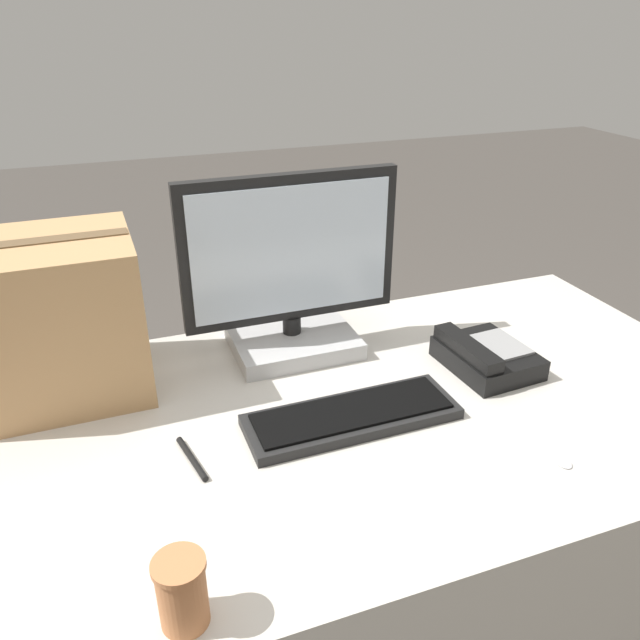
% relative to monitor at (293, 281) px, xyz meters
% --- Properties ---
extents(office_desk, '(1.80, 0.90, 0.72)m').
position_rel_monitor_xyz_m(office_desk, '(-0.00, -0.29, -0.53)').
color(office_desk, beige).
rests_on(office_desk, ground_plane).
extents(monitor, '(0.50, 0.25, 0.42)m').
position_rel_monitor_xyz_m(monitor, '(0.00, 0.00, 0.00)').
color(monitor, '#B7B7B7').
rests_on(monitor, office_desk).
extents(keyboard, '(0.43, 0.15, 0.03)m').
position_rel_monitor_xyz_m(keyboard, '(0.01, -0.33, -0.16)').
color(keyboard, black).
rests_on(keyboard, office_desk).
extents(desk_phone, '(0.19, 0.22, 0.08)m').
position_rel_monitor_xyz_m(desk_phone, '(0.38, -0.24, -0.14)').
color(desk_phone, black).
rests_on(desk_phone, office_desk).
extents(paper_cup_right, '(0.07, 0.07, 0.11)m').
position_rel_monitor_xyz_m(paper_cup_right, '(-0.37, -0.67, -0.12)').
color(paper_cup_right, '#BC7547').
rests_on(paper_cup_right, office_desk).
extents(spoon, '(0.03, 0.15, 0.00)m').
position_rel_monitor_xyz_m(spoon, '(0.33, -0.55, -0.17)').
color(spoon, silver).
rests_on(spoon, office_desk).
extents(cardboard_box, '(0.34, 0.30, 0.34)m').
position_rel_monitor_xyz_m(cardboard_box, '(-0.51, -0.00, -0.01)').
color(cardboard_box, tan).
rests_on(cardboard_box, office_desk).
extents(pen_marker, '(0.04, 0.13, 0.01)m').
position_rel_monitor_xyz_m(pen_marker, '(-0.31, -0.34, -0.17)').
color(pen_marker, black).
rests_on(pen_marker, office_desk).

